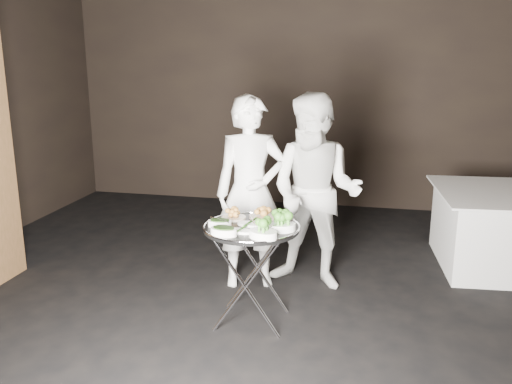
% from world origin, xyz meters
% --- Properties ---
extents(floor, '(6.00, 7.00, 0.05)m').
position_xyz_m(floor, '(0.00, 0.00, -0.03)').
color(floor, black).
rests_on(floor, ground).
extents(wall_back, '(6.00, 0.05, 3.00)m').
position_xyz_m(wall_back, '(0.00, 3.52, 1.50)').
color(wall_back, black).
rests_on(wall_back, floor).
extents(tray_stand, '(0.49, 0.42, 0.72)m').
position_xyz_m(tray_stand, '(0.06, 0.17, 0.40)').
color(tray_stand, silver).
rests_on(tray_stand, floor).
extents(serving_tray, '(0.69, 0.69, 0.04)m').
position_xyz_m(serving_tray, '(0.06, 0.17, 0.73)').
color(serving_tray, black).
rests_on(serving_tray, tray_stand).
extents(potato_plate_a, '(0.18, 0.18, 0.07)m').
position_xyz_m(potato_plate_a, '(-0.11, 0.32, 0.77)').
color(potato_plate_a, beige).
rests_on(potato_plate_a, serving_tray).
extents(potato_plate_b, '(0.21, 0.21, 0.08)m').
position_xyz_m(potato_plate_b, '(0.10, 0.39, 0.77)').
color(potato_plate_b, beige).
rests_on(potato_plate_b, serving_tray).
extents(greens_bowl, '(0.13, 0.13, 0.07)m').
position_xyz_m(greens_bowl, '(0.28, 0.31, 0.77)').
color(greens_bowl, white).
rests_on(greens_bowl, serving_tray).
extents(asparagus_plate_a, '(0.21, 0.14, 0.04)m').
position_xyz_m(asparagus_plate_a, '(0.05, 0.18, 0.75)').
color(asparagus_plate_a, white).
rests_on(asparagus_plate_a, serving_tray).
extents(asparagus_plate_b, '(0.19, 0.13, 0.03)m').
position_xyz_m(asparagus_plate_b, '(0.02, 0.02, 0.75)').
color(asparagus_plate_b, white).
rests_on(asparagus_plate_b, serving_tray).
extents(spinach_bowl_a, '(0.17, 0.12, 0.07)m').
position_xyz_m(spinach_bowl_a, '(-0.15, 0.12, 0.77)').
color(spinach_bowl_a, white).
rests_on(spinach_bowl_a, serving_tray).
extents(spinach_bowl_b, '(0.20, 0.15, 0.08)m').
position_xyz_m(spinach_bowl_b, '(-0.08, -0.06, 0.77)').
color(spinach_bowl_b, white).
rests_on(spinach_bowl_b, serving_tray).
extents(broccoli_bowl_a, '(0.24, 0.21, 0.08)m').
position_xyz_m(broccoli_bowl_a, '(0.29, 0.12, 0.78)').
color(broccoli_bowl_a, white).
rests_on(broccoli_bowl_a, serving_tray).
extents(broccoli_bowl_b, '(0.23, 0.20, 0.08)m').
position_xyz_m(broccoli_bowl_b, '(0.19, -0.06, 0.78)').
color(broccoli_bowl_b, white).
rests_on(broccoli_bowl_b, serving_tray).
extents(serving_utensils, '(0.58, 0.43, 0.01)m').
position_xyz_m(serving_utensils, '(0.08, 0.24, 0.79)').
color(serving_utensils, silver).
rests_on(serving_utensils, serving_tray).
extents(waiter_left, '(0.68, 0.55, 1.61)m').
position_xyz_m(waiter_left, '(-0.10, 0.86, 0.80)').
color(waiter_left, white).
rests_on(waiter_left, floor).
extents(waiter_right, '(0.89, 0.75, 1.62)m').
position_xyz_m(waiter_right, '(0.43, 0.93, 0.81)').
color(waiter_right, white).
rests_on(waiter_right, floor).
extents(dining_table, '(1.25, 1.25, 0.71)m').
position_xyz_m(dining_table, '(2.09, 1.71, 0.36)').
color(dining_table, silver).
rests_on(dining_table, floor).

